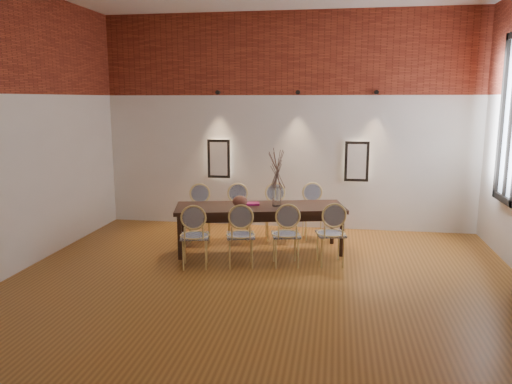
# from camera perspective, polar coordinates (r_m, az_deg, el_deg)

# --- Properties ---
(floor) EXTENTS (7.00, 7.00, 0.02)m
(floor) POSITION_cam_1_polar(r_m,az_deg,el_deg) (6.41, 0.19, -11.79)
(floor) COLOR #905A21
(floor) RESTS_ON ground
(wall_back) EXTENTS (7.00, 0.10, 4.00)m
(wall_back) POSITION_cam_1_polar(r_m,az_deg,el_deg) (9.46, 3.61, 7.96)
(wall_back) COLOR silver
(wall_back) RESTS_ON ground
(wall_front) EXTENTS (7.00, 0.10, 4.00)m
(wall_front) POSITION_cam_1_polar(r_m,az_deg,el_deg) (2.52, -12.55, 0.46)
(wall_front) COLOR silver
(wall_front) RESTS_ON ground
(brick_band_back) EXTENTS (7.00, 0.02, 1.50)m
(brick_band_back) POSITION_cam_1_polar(r_m,az_deg,el_deg) (9.42, 3.65, 15.56)
(brick_band_back) COLOR maroon
(brick_band_back) RESTS_ON ground
(niche_left) EXTENTS (0.36, 0.06, 0.66)m
(niche_left) POSITION_cam_1_polar(r_m,az_deg,el_deg) (9.64, -4.23, 3.82)
(niche_left) COLOR #FFEAC6
(niche_left) RESTS_ON wall_back
(niche_right) EXTENTS (0.36, 0.06, 0.66)m
(niche_right) POSITION_cam_1_polar(r_m,az_deg,el_deg) (9.38, 11.43, 3.46)
(niche_right) COLOR #FFEAC6
(niche_right) RESTS_ON wall_back
(spot_fixture_left) EXTENTS (0.08, 0.10, 0.08)m
(spot_fixture_left) POSITION_cam_1_polar(r_m,az_deg,el_deg) (9.54, -4.38, 11.27)
(spot_fixture_left) COLOR black
(spot_fixture_left) RESTS_ON wall_back
(spot_fixture_mid) EXTENTS (0.08, 0.10, 0.08)m
(spot_fixture_mid) POSITION_cam_1_polar(r_m,az_deg,el_deg) (9.31, 4.81, 11.29)
(spot_fixture_mid) COLOR black
(spot_fixture_mid) RESTS_ON wall_back
(spot_fixture_right) EXTENTS (0.08, 0.10, 0.08)m
(spot_fixture_right) POSITION_cam_1_polar(r_m,az_deg,el_deg) (9.30, 13.61, 11.03)
(spot_fixture_right) COLOR black
(spot_fixture_right) RESTS_ON wall_back
(window_frame) EXTENTS (0.08, 0.90, 2.50)m
(window_frame) POSITION_cam_1_polar(r_m,az_deg,el_deg) (8.25, 27.17, 7.48)
(window_frame) COLOR black
(window_frame) RESTS_ON wall_right
(window_mullion) EXTENTS (0.06, 0.06, 2.40)m
(window_mullion) POSITION_cam_1_polar(r_m,az_deg,el_deg) (8.25, 27.17, 7.48)
(window_mullion) COLOR black
(window_mullion) RESTS_ON wall_right
(dining_table) EXTENTS (2.79, 1.43, 0.75)m
(dining_table) POSITION_cam_1_polar(r_m,az_deg,el_deg) (8.05, 0.46, -4.21)
(dining_table) COLOR black
(dining_table) RESTS_ON floor
(chair_near_a) EXTENTS (0.53, 0.53, 0.94)m
(chair_near_a) POSITION_cam_1_polar(r_m,az_deg,el_deg) (7.34, -7.01, -5.00)
(chair_near_a) COLOR #DCC577
(chair_near_a) RESTS_ON floor
(chair_near_b) EXTENTS (0.53, 0.53, 0.94)m
(chair_near_b) POSITION_cam_1_polar(r_m,az_deg,el_deg) (7.33, -1.77, -4.94)
(chair_near_b) COLOR #DCC577
(chair_near_b) RESTS_ON floor
(chair_near_c) EXTENTS (0.53, 0.53, 0.94)m
(chair_near_c) POSITION_cam_1_polar(r_m,az_deg,el_deg) (7.38, 3.44, -4.85)
(chair_near_c) COLOR #DCC577
(chair_near_c) RESTS_ON floor
(chair_near_d) EXTENTS (0.53, 0.53, 0.94)m
(chair_near_d) POSITION_cam_1_polar(r_m,az_deg,el_deg) (7.48, 8.54, -4.72)
(chair_near_d) COLOR #DCC577
(chair_near_d) RESTS_ON floor
(chair_far_a) EXTENTS (0.53, 0.53, 0.94)m
(chair_far_a) POSITION_cam_1_polar(r_m,az_deg,el_deg) (8.71, -6.46, -2.49)
(chair_far_a) COLOR #DCC577
(chair_far_a) RESTS_ON floor
(chair_far_b) EXTENTS (0.53, 0.53, 0.94)m
(chair_far_b) POSITION_cam_1_polar(r_m,az_deg,el_deg) (8.70, -2.06, -2.44)
(chair_far_b) COLOR #DCC577
(chair_far_b) RESTS_ON floor
(chair_far_c) EXTENTS (0.53, 0.53, 0.94)m
(chair_far_c) POSITION_cam_1_polar(r_m,az_deg,el_deg) (8.74, 2.32, -2.38)
(chair_far_c) COLOR #DCC577
(chair_far_c) RESTS_ON floor
(chair_far_d) EXTENTS (0.53, 0.53, 0.94)m
(chair_far_d) POSITION_cam_1_polar(r_m,az_deg,el_deg) (8.83, 6.64, -2.31)
(chair_far_d) COLOR #DCC577
(chair_far_d) RESTS_ON floor
(vase) EXTENTS (0.14, 0.14, 0.30)m
(vase) POSITION_cam_1_polar(r_m,az_deg,el_deg) (7.96, 2.39, -0.52)
(vase) COLOR silver
(vase) RESTS_ON dining_table
(dried_branches) EXTENTS (0.50, 0.50, 0.70)m
(dried_branches) POSITION_cam_1_polar(r_m,az_deg,el_deg) (7.88, 2.41, 2.69)
(dried_branches) COLOR #4F362C
(dried_branches) RESTS_ON vase
(bowl) EXTENTS (0.24, 0.24, 0.18)m
(bowl) POSITION_cam_1_polar(r_m,az_deg,el_deg) (7.88, -1.83, -1.07)
(bowl) COLOR brown
(bowl) RESTS_ON dining_table
(book) EXTENTS (0.29, 0.23, 0.03)m
(book) POSITION_cam_1_polar(r_m,az_deg,el_deg) (8.05, -0.56, -1.35)
(book) COLOR #9A165F
(book) RESTS_ON dining_table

